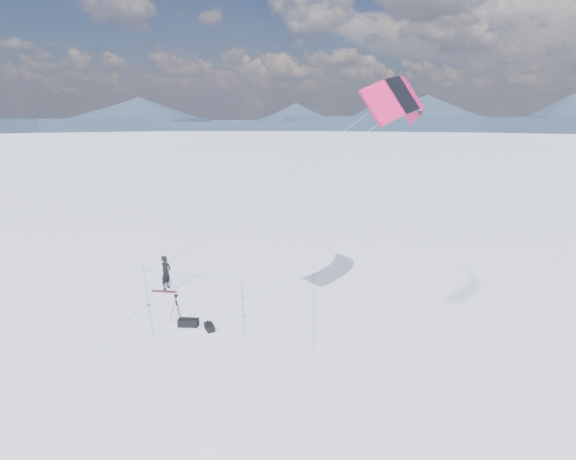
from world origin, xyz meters
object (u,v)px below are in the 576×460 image
Objects in this scene: tripod at (176,303)px; gear_bag_b at (209,327)px; snowboard at (164,291)px; snowkiter at (167,289)px; gear_bag_a at (188,322)px.

tripod is 2.05m from gear_bag_b.
snowkiter is at bearing 96.32° from snowboard.
gear_bag_a is at bearing -133.89° from gear_bag_b.
snowkiter is 4.36m from tripod.
snowkiter is 1.88× the size of gear_bag_a.
gear_bag_a reaches higher than gear_bag_b.
gear_bag_a is at bearing -53.26° from snowboard.
tripod is 1.61× the size of gear_bag_b.
gear_bag_b is at bearing 0.49° from tripod.
snowboard is 5.58m from gear_bag_b.
gear_bag_b is (5.30, -2.71, 0.14)m from snowkiter.
gear_bag_a is 1.28× the size of gear_bag_b.
tripod is (3.36, -2.67, 0.78)m from snowkiter.
snowkiter reaches higher than gear_bag_a.
snowkiter is 0.48m from snowboard.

